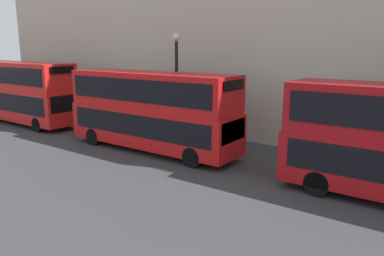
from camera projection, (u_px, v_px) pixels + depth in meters
The scene contains 3 objects.
bus_second_in_queue at pixel (151, 108), 20.42m from camera, with size 2.59×10.38×4.33m.
bus_third_in_queue at pixel (18, 90), 28.10m from camera, with size 2.59×11.33×4.57m.
street_lamp at pixel (177, 77), 21.28m from camera, with size 0.44×0.44×6.39m.
Camera 1 is at (-13.41, 5.08, 5.67)m, focal length 35.00 mm.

